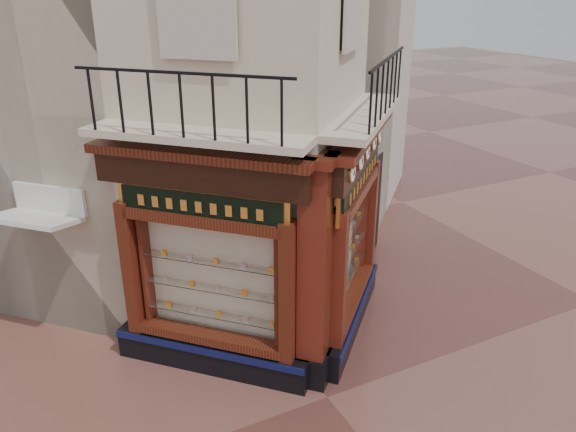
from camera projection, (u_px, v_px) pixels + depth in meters
ground at (327, 397)px, 9.16m from camera, size 80.00×80.00×0.00m
neighbour_left at (55, 17)px, 13.11m from camera, size 11.31×11.31×11.00m
neighbour_right at (249, 13)px, 15.17m from camera, size 11.31×11.31×11.00m
shopfront_left at (207, 268)px, 9.11m from camera, size 2.86×2.86×3.98m
shopfront_right at (353, 235)px, 10.28m from camera, size 2.86×2.86×3.98m
corner_pilaster at (314, 279)px, 8.82m from camera, size 0.85×0.85×3.98m
balcony at (286, 124)px, 8.76m from camera, size 5.94×2.97×1.03m
clock_a at (352, 173)px, 8.44m from camera, size 0.25×0.25×0.31m
clock_b at (360, 161)px, 9.00m from camera, size 0.26×0.26×0.32m
clock_c at (367, 151)px, 9.50m from camera, size 0.25×0.25×0.31m
clock_d at (373, 142)px, 10.06m from camera, size 0.27×0.27×0.33m
clock_e at (379, 134)px, 10.60m from camera, size 0.31×0.31×0.39m
awning at (57, 343)px, 10.53m from camera, size 1.65×1.65×0.24m
signboard_left at (200, 206)px, 8.60m from camera, size 2.10×2.10×0.56m
signboard_right at (360, 178)px, 9.82m from camera, size 2.29×2.29×0.61m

